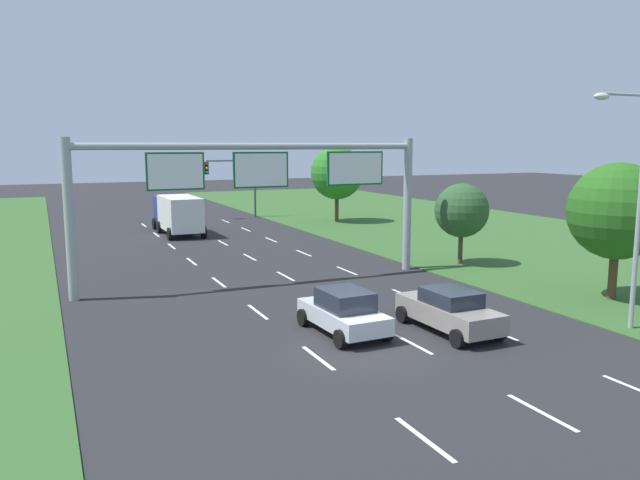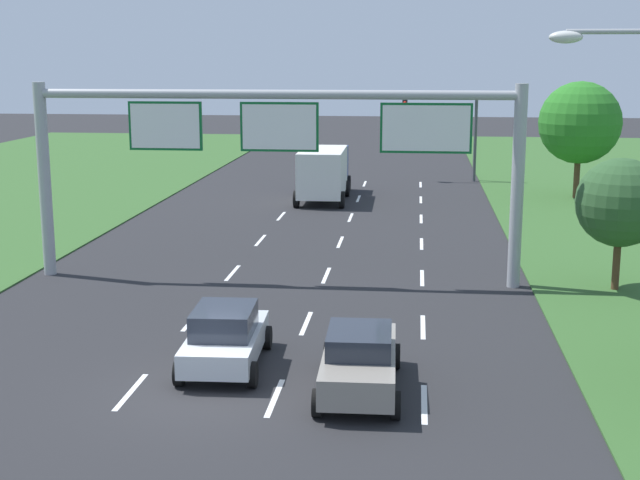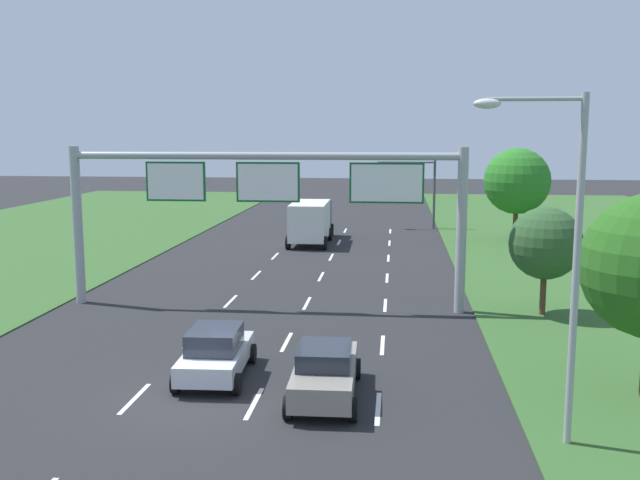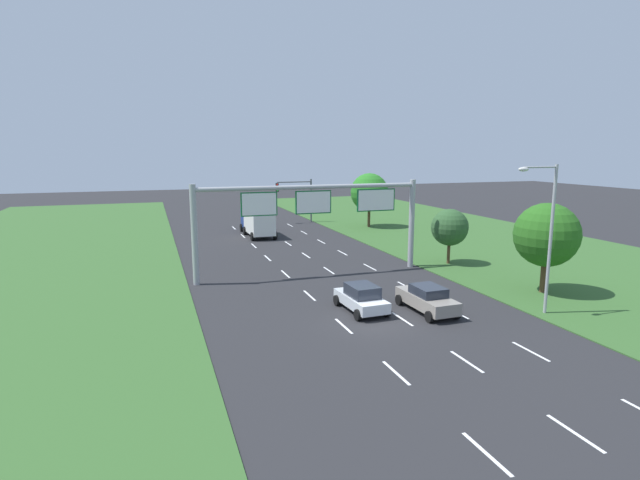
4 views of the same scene
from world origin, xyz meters
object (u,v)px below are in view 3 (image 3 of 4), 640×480
at_px(box_truck, 311,220).
at_px(roadside_tree_far, 517,181).
at_px(street_lamp, 561,240).
at_px(sign_gantry, 269,195).
at_px(traffic_light_mast, 410,180).
at_px(car_lead_silver, 216,353).
at_px(car_near_red, 325,371).
at_px(roadside_tree_mid, 545,243).

distance_m(box_truck, roadside_tree_far, 14.43).
relative_size(street_lamp, roadside_tree_far, 1.30).
xyz_separation_m(sign_gantry, traffic_light_mast, (6.48, 26.77, -1.07)).
xyz_separation_m(car_lead_silver, roadside_tree_far, (13.79, 29.32, 3.46)).
distance_m(car_near_red, traffic_light_mast, 37.45).
distance_m(street_lamp, roadside_tree_far, 33.46).
distance_m(car_lead_silver, roadside_tree_mid, 14.84).
distance_m(street_lamp, roadside_tree_mid, 13.09).
distance_m(traffic_light_mast, roadside_tree_mid, 27.46).
bearing_deg(car_near_red, traffic_light_mast, 84.01).
height_order(roadside_tree_mid, roadside_tree_far, roadside_tree_far).
xyz_separation_m(sign_gantry, street_lamp, (9.30, -12.94, 0.14)).
height_order(traffic_light_mast, street_lamp, street_lamp).
bearing_deg(box_truck, street_lamp, -73.60).
bearing_deg(car_lead_silver, sign_gantry, 86.93).
bearing_deg(roadside_tree_far, car_lead_silver, -115.18).
height_order(car_near_red, traffic_light_mast, traffic_light_mast).
xyz_separation_m(car_lead_silver, roadside_tree_mid, (11.67, 8.89, 2.26)).
relative_size(car_lead_silver, box_truck, 0.54).
bearing_deg(roadside_tree_far, car_near_red, -108.45).
distance_m(box_truck, sign_gantry, 18.94).
height_order(car_lead_silver, traffic_light_mast, traffic_light_mast).
height_order(car_lead_silver, street_lamp, street_lamp).
relative_size(car_lead_silver, roadside_tree_far, 0.62).
bearing_deg(car_near_red, car_lead_silver, 158.07).
height_order(car_lead_silver, box_truck, box_truck).
xyz_separation_m(traffic_light_mast, street_lamp, (2.82, -39.71, 1.21)).
xyz_separation_m(car_lead_silver, street_lamp, (9.39, -3.84, 4.27)).
bearing_deg(box_truck, car_near_red, -83.11).
distance_m(car_lead_silver, box_truck, 27.74).
bearing_deg(sign_gantry, traffic_light_mast, 76.40).
distance_m(sign_gantry, roadside_tree_far, 24.43).
bearing_deg(traffic_light_mast, roadside_tree_far, -42.23).
bearing_deg(box_truck, roadside_tree_mid, -58.25).
relative_size(box_truck, street_lamp, 0.89).
distance_m(box_truck, roadside_tree_mid, 22.37).
bearing_deg(roadside_tree_mid, traffic_light_mast, 100.69).
height_order(car_lead_silver, roadside_tree_far, roadside_tree_far).
bearing_deg(roadside_tree_mid, sign_gantry, 179.00).
distance_m(car_near_red, car_lead_silver, 3.80).
xyz_separation_m(street_lamp, roadside_tree_far, (4.39, 33.16, -0.82)).
bearing_deg(roadside_tree_mid, car_near_red, -128.42).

